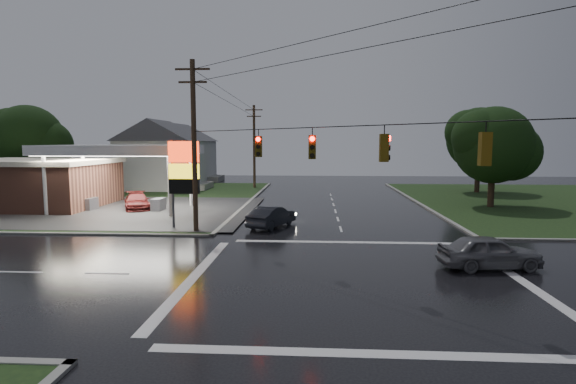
# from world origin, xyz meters

# --- Properties ---
(ground) EXTENTS (120.00, 120.00, 0.00)m
(ground) POSITION_xyz_m (0.00, 0.00, 0.00)
(ground) COLOR black
(ground) RESTS_ON ground
(grass_nw) EXTENTS (36.00, 36.00, 0.08)m
(grass_nw) POSITION_xyz_m (-26.00, 26.00, 0.04)
(grass_nw) COLOR black
(grass_nw) RESTS_ON ground
(gas_station) EXTENTS (26.20, 18.00, 5.60)m
(gas_station) POSITION_xyz_m (-25.68, 19.70, 2.55)
(gas_station) COLOR #2D2D2D
(gas_station) RESTS_ON ground
(pylon_sign) EXTENTS (2.00, 0.35, 6.00)m
(pylon_sign) POSITION_xyz_m (-10.50, 10.50, 4.01)
(pylon_sign) COLOR #59595E
(pylon_sign) RESTS_ON ground
(utility_pole_nw) EXTENTS (2.20, 0.32, 11.00)m
(utility_pole_nw) POSITION_xyz_m (-9.50, 9.50, 5.72)
(utility_pole_nw) COLOR #382619
(utility_pole_nw) RESTS_ON ground
(utility_pole_n) EXTENTS (2.20, 0.32, 10.50)m
(utility_pole_n) POSITION_xyz_m (-9.50, 38.00, 5.47)
(utility_pole_n) COLOR #382619
(utility_pole_n) RESTS_ON ground
(traffic_signals) EXTENTS (26.87, 26.87, 1.47)m
(traffic_signals) POSITION_xyz_m (0.02, -0.02, 6.48)
(traffic_signals) COLOR black
(traffic_signals) RESTS_ON ground
(house_near) EXTENTS (11.05, 8.48, 8.60)m
(house_near) POSITION_xyz_m (-20.95, 36.00, 4.41)
(house_near) COLOR silver
(house_near) RESTS_ON ground
(house_far) EXTENTS (11.05, 8.48, 8.60)m
(house_far) POSITION_xyz_m (-21.95, 48.00, 4.41)
(house_far) COLOR silver
(house_far) RESTS_ON ground
(tree_nw_behind) EXTENTS (8.93, 7.60, 10.00)m
(tree_nw_behind) POSITION_xyz_m (-33.84, 29.99, 6.18)
(tree_nw_behind) COLOR black
(tree_nw_behind) RESTS_ON ground
(tree_ne_near) EXTENTS (7.99, 6.80, 8.98)m
(tree_ne_near) POSITION_xyz_m (14.14, 21.99, 5.56)
(tree_ne_near) COLOR black
(tree_ne_near) RESTS_ON ground
(tree_ne_far) EXTENTS (8.46, 7.20, 9.80)m
(tree_ne_far) POSITION_xyz_m (17.15, 33.99, 6.18)
(tree_ne_far) COLOR black
(tree_ne_far) RESTS_ON ground
(car_north) EXTENTS (3.21, 4.73, 1.47)m
(car_north) POSITION_xyz_m (-4.73, 11.50, 0.74)
(car_north) COLOR black
(car_north) RESTS_ON ground
(car_crossing) EXTENTS (4.78, 2.37, 1.57)m
(car_crossing) POSITION_xyz_m (6.32, 1.90, 0.78)
(car_crossing) COLOR slate
(car_crossing) RESTS_ON ground
(car_pump) EXTENTS (3.88, 5.32, 1.43)m
(car_pump) POSITION_xyz_m (-17.25, 18.94, 0.72)
(car_pump) COLOR #4F1312
(car_pump) RESTS_ON ground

